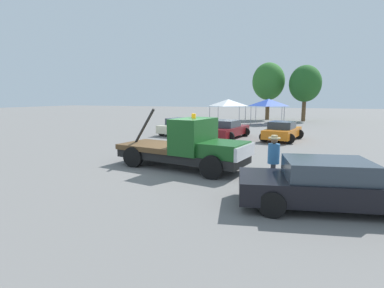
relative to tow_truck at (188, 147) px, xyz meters
name	(u,v)px	position (x,y,z in m)	size (l,w,h in m)	color
ground_plane	(181,167)	(-0.35, 0.06, -0.92)	(160.00, 160.00, 0.00)	slate
tow_truck	(188,147)	(0.00, 0.00, 0.00)	(6.00, 2.90, 2.51)	black
foreground_car	(334,185)	(5.40, -2.87, -0.27)	(5.44, 2.96, 1.34)	black
person_near_truck	(274,157)	(3.66, -1.52, 0.12)	(0.39, 0.39, 1.77)	#38383D
parked_car_cream	(181,126)	(-5.03, 10.79, -0.27)	(2.85, 4.62, 1.34)	beige
parked_car_maroon	(226,129)	(-1.00, 9.92, -0.27)	(2.96, 4.99, 1.34)	maroon
parked_car_orange	(282,131)	(2.98, 10.22, -0.27)	(2.81, 4.45, 1.34)	orange
canopy_tent_white	(228,103)	(-4.20, 22.79, 1.47)	(3.49, 3.49, 2.79)	#9E9EA3
canopy_tent_blue	(268,102)	(0.38, 22.82, 1.52)	(3.31, 3.31, 2.84)	#9E9EA3
tree_left	(305,84)	(3.99, 29.11, 3.76)	(3.91, 3.91, 6.98)	brown
tree_center	(268,82)	(-0.65, 30.19, 4.17)	(4.25, 4.25, 7.58)	brown
traffic_cone	(230,146)	(0.60, 4.86, -0.66)	(0.40, 0.40, 0.55)	black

